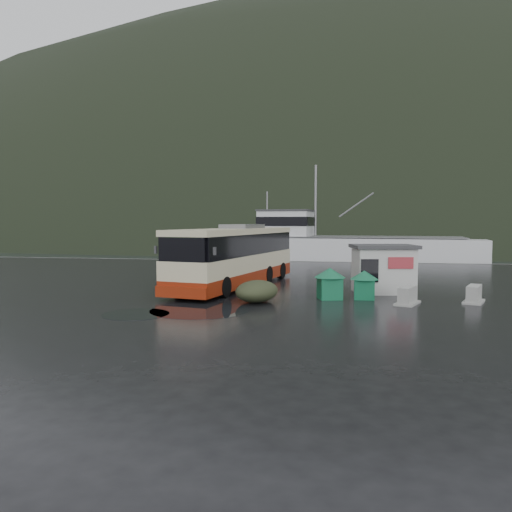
% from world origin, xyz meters
% --- Properties ---
extents(ground, '(160.00, 160.00, 0.00)m').
position_xyz_m(ground, '(0.00, 0.00, 0.00)').
color(ground, black).
rests_on(ground, ground).
extents(harbor_water, '(300.00, 180.00, 0.02)m').
position_xyz_m(harbor_water, '(0.00, 110.00, 0.00)').
color(harbor_water, black).
rests_on(harbor_water, ground).
extents(quay_edge, '(160.00, 0.60, 1.50)m').
position_xyz_m(quay_edge, '(0.00, 20.00, 0.00)').
color(quay_edge, '#999993').
rests_on(quay_edge, ground).
extents(headland, '(780.00, 540.00, 570.00)m').
position_xyz_m(headland, '(10.00, 250.00, 0.00)').
color(headland, black).
rests_on(headland, ground).
extents(coach_bus, '(5.48, 12.99, 3.57)m').
position_xyz_m(coach_bus, '(-1.28, 1.63, 0.00)').
color(coach_bus, beige).
rests_on(coach_bus, ground).
extents(white_van, '(4.50, 7.13, 2.83)m').
position_xyz_m(white_van, '(-4.11, 2.78, 0.00)').
color(white_van, silver).
rests_on(white_van, ground).
extents(waste_bin_left, '(0.99, 0.99, 1.37)m').
position_xyz_m(waste_bin_left, '(5.82, -1.89, 0.00)').
color(waste_bin_left, '#11613D').
rests_on(waste_bin_left, ground).
extents(waste_bin_right, '(1.34, 1.34, 1.50)m').
position_xyz_m(waste_bin_right, '(4.19, -2.17, 0.00)').
color(waste_bin_right, '#11613D').
rests_on(waste_bin_right, ground).
extents(dome_tent, '(2.41, 2.94, 1.01)m').
position_xyz_m(dome_tent, '(0.91, -3.69, 0.00)').
color(dome_tent, '#313721').
rests_on(dome_tent, ground).
extents(ticket_kiosk, '(3.60, 2.98, 2.50)m').
position_xyz_m(ticket_kiosk, '(6.87, 0.46, 0.00)').
color(ticket_kiosk, '#BCBBB7').
rests_on(ticket_kiosk, ground).
extents(jersey_barrier_a, '(1.34, 1.79, 0.80)m').
position_xyz_m(jersey_barrier_a, '(7.69, -3.11, 0.00)').
color(jersey_barrier_a, '#999993').
rests_on(jersey_barrier_a, ground).
extents(jersey_barrier_b, '(1.31, 1.77, 0.79)m').
position_xyz_m(jersey_barrier_b, '(10.74, -2.11, 0.00)').
color(jersey_barrier_b, '#999993').
rests_on(jersey_barrier_b, ground).
extents(fishing_trawler, '(28.83, 9.02, 11.34)m').
position_xyz_m(fishing_trawler, '(4.85, 28.25, 0.00)').
color(fishing_trawler, silver).
rests_on(fishing_trawler, ground).
extents(puddles, '(13.31, 13.24, 0.01)m').
position_xyz_m(puddles, '(1.05, -3.64, 0.01)').
color(puddles, black).
rests_on(puddles, ground).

